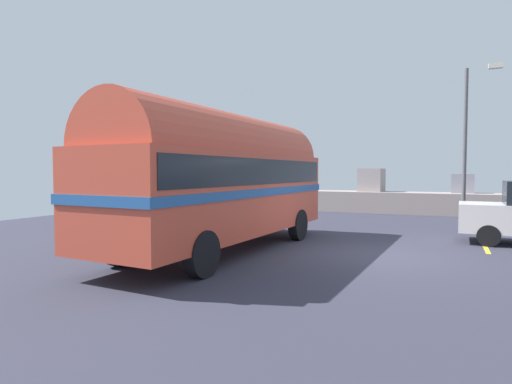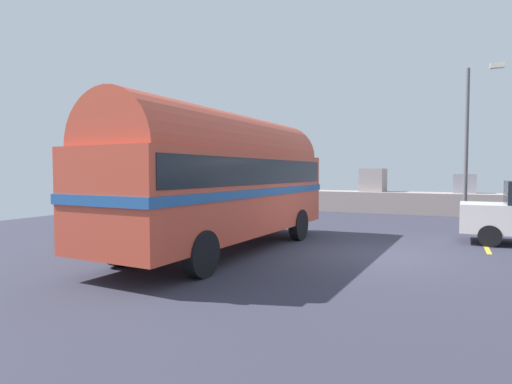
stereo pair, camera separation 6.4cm
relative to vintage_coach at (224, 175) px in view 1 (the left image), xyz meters
name	(u,v)px [view 1 (the left image)]	position (x,y,z in m)	size (l,w,h in m)	color
ground	(374,255)	(3.74, 1.19, -2.04)	(32.00, 26.00, 0.02)	#323240
breakwater	(407,201)	(3.55, 13.00, -1.38)	(31.36, 2.39, 2.43)	gray
vintage_coach	(224,175)	(0.00, 0.00, 0.00)	(2.85, 8.70, 3.70)	black
lamp_post	(469,139)	(6.11, 7.35, 1.31)	(1.17, 0.65, 5.91)	#5B5B60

